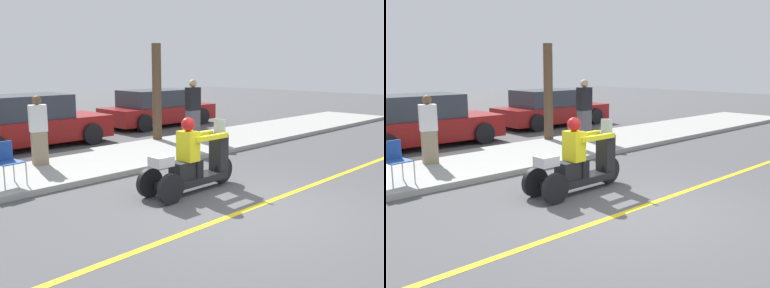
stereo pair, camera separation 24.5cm
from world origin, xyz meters
TOP-DOWN VIEW (x-y plane):
  - ground_plane at (0.00, 0.00)m, footprint 60.00×60.00m
  - lane_stripe at (0.05, 0.00)m, footprint 24.00×0.12m
  - sidewalk_strip at (0.00, 4.60)m, footprint 28.00×2.80m
  - motorcycle_trike at (0.06, 1.39)m, footprint 2.18×0.67m
  - spectator_end_of_line at (-1.20, 5.07)m, footprint 0.42×0.31m
  - spectator_near_curb at (3.73, 5.07)m, footprint 0.44×0.28m
  - folding_chair_curbside at (-2.43, 3.88)m, footprint 0.52×0.52m
  - parked_car_lot_far at (-0.17, 7.89)m, footprint 4.47×2.02m
  - parked_car_lot_left at (5.40, 8.74)m, footprint 4.59×2.09m
  - tree_trunk at (2.90, 5.79)m, footprint 0.28×0.28m

SIDE VIEW (x-z plane):
  - ground_plane at x=0.00m, z-range 0.00..0.00m
  - lane_stripe at x=0.05m, z-range 0.00..0.01m
  - sidewalk_strip at x=0.00m, z-range 0.00..0.12m
  - motorcycle_trike at x=0.06m, z-range -0.20..1.23m
  - folding_chair_curbside at x=-2.43m, z-range 0.21..1.03m
  - parked_car_lot_left at x=5.40m, z-range -0.03..1.38m
  - parked_car_lot_far at x=-0.17m, z-range -0.04..1.48m
  - spectator_end_of_line at x=-1.20m, z-range 0.09..1.67m
  - spectator_near_curb at x=3.73m, z-range 0.09..1.90m
  - tree_trunk at x=2.90m, z-range 0.12..3.00m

